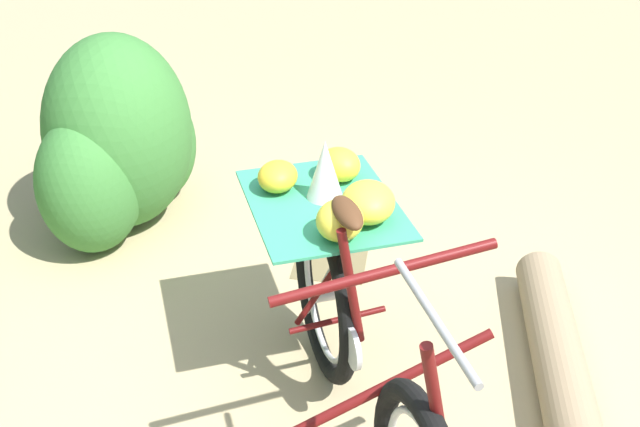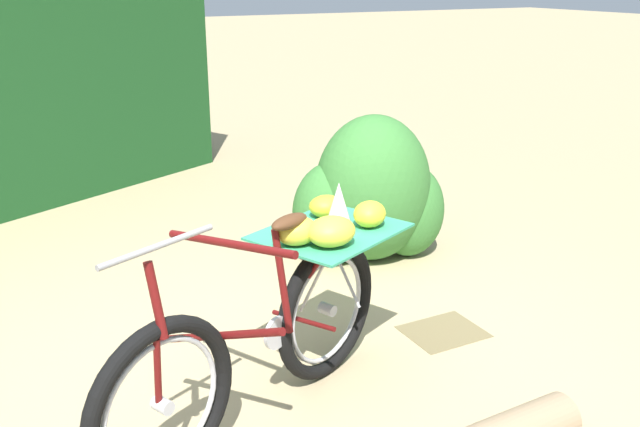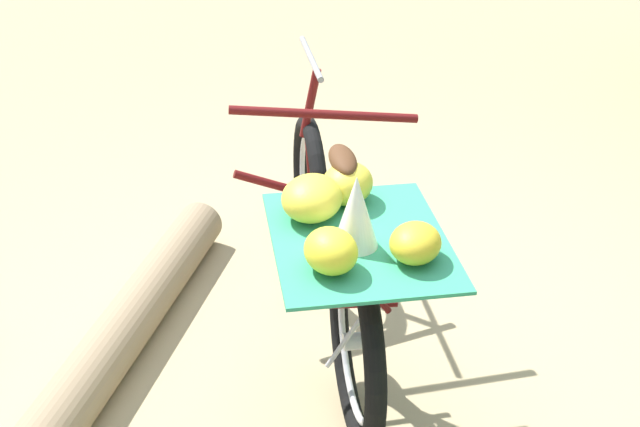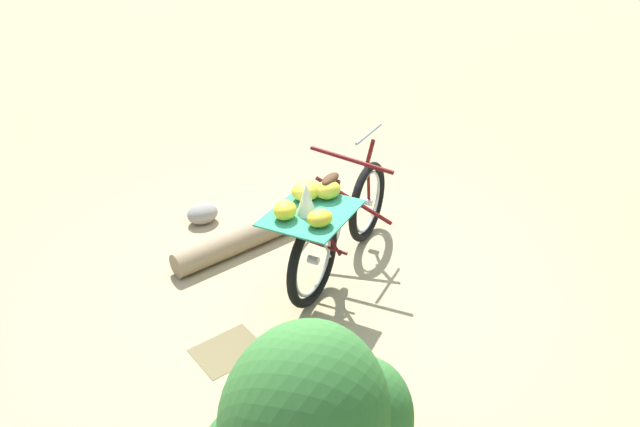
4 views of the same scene
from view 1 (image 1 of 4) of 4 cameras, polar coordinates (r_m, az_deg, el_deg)
The scene contains 5 objects.
ground_plane at distance 3.18m, azimuth 1.22°, elevation -14.60°, with size 60.00×60.00×0.00m, color tan.
bicycle at distance 2.80m, azimuth 2.66°, elevation -8.32°, with size 1.74×1.02×1.03m.
fallen_log at distance 3.25m, azimuth 17.47°, elevation -12.68°, with size 0.21×0.21×1.73m, color #937A5B.
shrub_cluster at distance 4.26m, azimuth -14.37°, elevation 4.84°, with size 1.10×0.75×1.05m.
leaf_litter_patch at distance 4.04m, azimuth 0.84°, elevation -3.15°, with size 0.44×0.36×0.01m, color olive.
Camera 1 is at (-2.21, -0.26, 2.27)m, focal length 44.14 mm.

